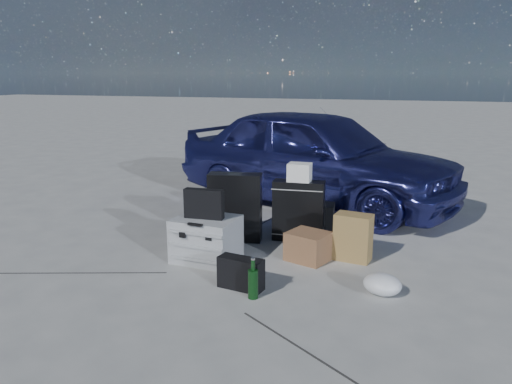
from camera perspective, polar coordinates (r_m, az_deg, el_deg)
ground at (r=4.47m, az=-1.19°, el=-9.13°), size 60.00×60.00×0.00m
car at (r=6.64m, az=6.78°, el=4.07°), size 4.08×2.71×1.29m
pelican_case at (r=4.70m, az=-5.69°, el=-5.35°), size 0.60×0.50×0.41m
laptop_bag at (r=4.60m, az=-5.97°, el=-1.36°), size 0.37×0.11×0.27m
briefcase at (r=5.01m, az=-5.58°, el=-4.44°), size 0.47×0.11×0.36m
suitcase_left at (r=5.19m, az=-2.40°, el=-1.75°), size 0.57×0.29×0.71m
suitcase_right at (r=5.22m, az=4.87°, el=-2.15°), size 0.54×0.23×0.63m
white_carton at (r=5.13m, az=5.00°, el=2.26°), size 0.23×0.19×0.18m
duffel_bag at (r=5.54m, az=5.52°, el=-2.90°), size 0.67×0.33×0.33m
flat_box_white at (r=5.50m, az=5.49°, el=-0.89°), size 0.46×0.38×0.07m
flat_box_black at (r=5.47m, az=5.51°, el=-0.29°), size 0.27×0.20×0.05m
kraft_bag at (r=4.76m, az=11.03°, el=-5.10°), size 0.36×0.25×0.44m
cardboard_box at (r=4.72m, az=6.00°, el=-6.19°), size 0.45×0.42×0.27m
plastic_bag at (r=4.14m, az=14.24°, el=-10.19°), size 0.36×0.33×0.17m
messenger_bag at (r=4.10m, az=-1.75°, el=-9.27°), size 0.39×0.20×0.26m
green_bottle at (r=3.93m, az=-0.34°, el=-9.91°), size 0.10×0.10×0.32m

